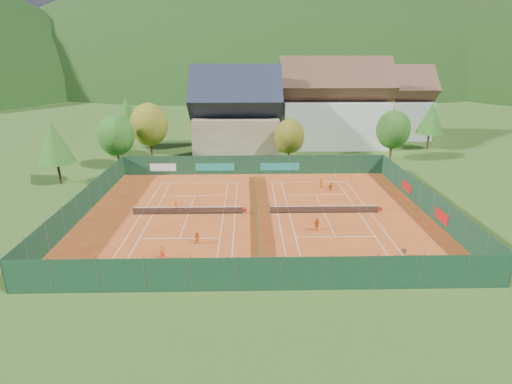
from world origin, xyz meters
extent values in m
plane|color=#2C4E18|center=(0.00, 0.00, -0.02)|extent=(600.00, 600.00, 0.00)
cube|color=#B1481A|center=(0.00, 0.00, 0.01)|extent=(40.00, 32.00, 0.01)
cube|color=white|center=(-8.00, 11.88, 0.01)|extent=(10.97, 0.06, 0.00)
cube|color=white|center=(-8.00, -11.88, 0.01)|extent=(10.97, 0.06, 0.00)
cube|color=white|center=(-13.48, 0.00, 0.01)|extent=(0.06, 23.77, 0.00)
cube|color=white|center=(-2.51, 0.00, 0.01)|extent=(0.06, 23.77, 0.00)
cube|color=white|center=(-12.12, 0.00, 0.01)|extent=(0.06, 23.77, 0.00)
cube|color=white|center=(-3.88, 0.00, 0.01)|extent=(0.06, 23.77, 0.00)
cube|color=white|center=(-8.00, 6.40, 0.01)|extent=(8.23, 0.06, 0.00)
cube|color=white|center=(-8.00, -6.40, 0.01)|extent=(8.23, 0.06, 0.00)
cube|color=white|center=(-8.00, 0.00, 0.01)|extent=(0.06, 12.80, 0.00)
cube|color=white|center=(8.00, 11.88, 0.01)|extent=(10.97, 0.06, 0.00)
cube|color=white|center=(8.00, -11.88, 0.01)|extent=(10.97, 0.06, 0.00)
cube|color=white|center=(2.51, 0.00, 0.01)|extent=(0.06, 23.77, 0.00)
cube|color=white|center=(13.48, 0.00, 0.01)|extent=(0.06, 23.77, 0.00)
cube|color=white|center=(3.88, 0.00, 0.01)|extent=(0.06, 23.77, 0.00)
cube|color=white|center=(12.12, 0.00, 0.01)|extent=(0.06, 23.77, 0.00)
cube|color=white|center=(8.00, 6.40, 0.01)|extent=(8.23, 0.06, 0.00)
cube|color=white|center=(8.00, -6.40, 0.01)|extent=(8.23, 0.06, 0.00)
cube|color=white|center=(8.00, 0.00, 0.01)|extent=(0.06, 12.80, 0.00)
cylinder|color=#59595B|center=(-14.40, 0.00, 0.51)|extent=(0.10, 0.10, 1.02)
cylinder|color=#59595B|center=(-1.60, 0.00, 0.51)|extent=(0.10, 0.10, 1.02)
cube|color=black|center=(-8.00, 0.00, 0.46)|extent=(12.80, 0.02, 0.86)
cube|color=white|center=(-8.00, 0.00, 0.89)|extent=(12.80, 0.04, 0.06)
cube|color=red|center=(-1.35, 0.00, 0.45)|extent=(0.40, 0.04, 0.40)
cylinder|color=#59595B|center=(1.60, 0.00, 0.51)|extent=(0.10, 0.10, 1.02)
cylinder|color=#59595B|center=(14.40, 0.00, 0.51)|extent=(0.10, 0.10, 1.02)
cube|color=black|center=(8.00, 0.00, 0.46)|extent=(12.80, 0.02, 0.86)
cube|color=white|center=(8.00, 0.00, 0.89)|extent=(12.80, 0.04, 0.06)
cube|color=red|center=(14.65, 0.00, 0.45)|extent=(0.40, 0.04, 0.40)
cube|color=#153B1D|center=(0.00, 0.00, 0.50)|extent=(0.03, 28.80, 1.00)
cube|color=#153B23|center=(0.00, 16.00, 1.50)|extent=(40.00, 0.04, 3.00)
cube|color=teal|center=(-6.00, 15.94, 1.20)|extent=(6.00, 0.03, 1.20)
cube|color=teal|center=(4.00, 15.94, 1.20)|extent=(6.00, 0.03, 1.20)
cube|color=silver|center=(-14.00, 15.94, 1.20)|extent=(4.00, 0.03, 1.20)
cube|color=#143821|center=(0.00, -16.00, 1.50)|extent=(40.00, 0.04, 3.00)
cube|color=#153A23|center=(-20.00, 0.00, 1.50)|extent=(0.04, 32.00, 3.00)
cube|color=#133420|center=(20.00, 0.00, 1.50)|extent=(0.04, 32.00, 3.00)
cube|color=#B21414|center=(19.94, -4.00, 1.20)|extent=(0.03, 3.00, 1.20)
cube|color=#B21414|center=(19.94, 6.00, 1.20)|extent=(0.03, 3.00, 1.20)
cube|color=tan|center=(-3.00, 30.00, 3.50)|extent=(15.00, 12.00, 7.00)
cube|color=#1E2333|center=(-3.00, 30.00, 10.00)|extent=(16.20, 12.00, 12.00)
cube|color=silver|center=(16.00, 36.00, 4.50)|extent=(20.00, 11.00, 9.00)
cube|color=brown|center=(16.00, 36.00, 11.75)|extent=(21.60, 11.00, 11.00)
cube|color=silver|center=(30.00, 44.00, 4.00)|extent=(16.00, 10.00, 8.00)
cube|color=brown|center=(30.00, 44.00, 10.50)|extent=(17.28, 10.00, 10.00)
cylinder|color=#492E1A|center=(-22.00, 20.00, 1.40)|extent=(0.36, 0.36, 2.80)
ellipsoid|color=#245F1B|center=(-22.00, 20.00, 5.40)|extent=(5.72, 5.72, 6.58)
cylinder|color=#482C19|center=(-18.00, 26.00, 1.57)|extent=(0.36, 0.36, 3.15)
ellipsoid|color=olive|center=(-18.00, 26.00, 6.07)|extent=(6.44, 6.44, 7.40)
cylinder|color=#4A2B1A|center=(-24.00, 34.00, 1.75)|extent=(0.36, 0.36, 3.50)
cone|color=#245618|center=(-24.00, 34.00, 6.75)|extent=(5.60, 5.60, 6.50)
cylinder|color=#412A17|center=(6.00, 22.00, 1.22)|extent=(0.36, 0.36, 2.45)
ellipsoid|color=olive|center=(6.00, 22.00, 4.72)|extent=(5.01, 5.01, 5.76)
cylinder|color=#412E17|center=(24.00, 24.00, 1.40)|extent=(0.36, 0.36, 2.80)
ellipsoid|color=#235317|center=(24.00, 24.00, 5.40)|extent=(5.72, 5.72, 6.58)
cylinder|color=#432F18|center=(34.00, 32.00, 1.57)|extent=(0.36, 0.36, 3.15)
cone|color=#225A19|center=(34.00, 32.00, 6.07)|extent=(5.04, 5.04, 5.85)
cylinder|color=#442B18|center=(-28.00, 12.00, 1.57)|extent=(0.36, 0.36, 3.15)
cone|color=#28611B|center=(-28.00, 12.00, 6.07)|extent=(5.04, 5.04, 5.85)
cylinder|color=#4D361B|center=(26.00, 40.00, 1.75)|extent=(0.36, 0.36, 3.50)
ellipsoid|color=olive|center=(26.00, 40.00, 6.75)|extent=(7.15, 7.15, 8.22)
ellipsoid|color=black|center=(10.00, 300.00, -42.35)|extent=(440.00, 440.00, 242.00)
cylinder|color=slate|center=(13.32, -10.83, 0.40)|extent=(0.02, 0.02, 0.80)
cylinder|color=slate|center=(13.62, -10.83, 0.40)|extent=(0.02, 0.02, 0.80)
cylinder|color=slate|center=(13.32, -10.53, 0.40)|extent=(0.02, 0.02, 0.80)
cylinder|color=slate|center=(13.62, -10.53, 0.40)|extent=(0.02, 0.02, 0.80)
cube|color=slate|center=(13.47, -10.68, 0.55)|extent=(0.34, 0.34, 0.30)
ellipsoid|color=#CCD833|center=(13.47, -10.68, 0.58)|extent=(0.28, 0.28, 0.16)
sphere|color=#CCD833|center=(-8.95, -8.56, 0.03)|extent=(0.07, 0.07, 0.07)
sphere|color=#CCD833|center=(2.23, -10.62, 0.03)|extent=(0.07, 0.07, 0.07)
sphere|color=#CCD833|center=(4.70, 6.44, 0.03)|extent=(0.07, 0.07, 0.07)
sphere|color=#CCD833|center=(-4.20, 7.48, 0.03)|extent=(0.07, 0.07, 0.07)
sphere|color=#CCD833|center=(12.59, -3.59, 0.03)|extent=(0.07, 0.07, 0.07)
imported|color=#F94D16|center=(-8.86, -10.67, 0.68)|extent=(0.53, 0.37, 1.37)
imported|color=#D95D13|center=(-6.00, -7.78, 0.66)|extent=(0.64, 0.50, 1.31)
imported|color=#F95616|center=(-9.55, 0.78, 0.69)|extent=(0.98, 0.70, 1.38)
imported|color=#D75913|center=(6.27, -4.91, 0.73)|extent=(0.93, 0.69, 1.47)
imported|color=#CD5F12|center=(9.25, 9.34, 0.72)|extent=(0.84, 0.76, 1.44)
imported|color=#D35712|center=(10.28, 7.89, 0.61)|extent=(1.06, 1.06, 1.22)
camera|label=1|loc=(-1.00, -43.37, 18.03)|focal=28.00mm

